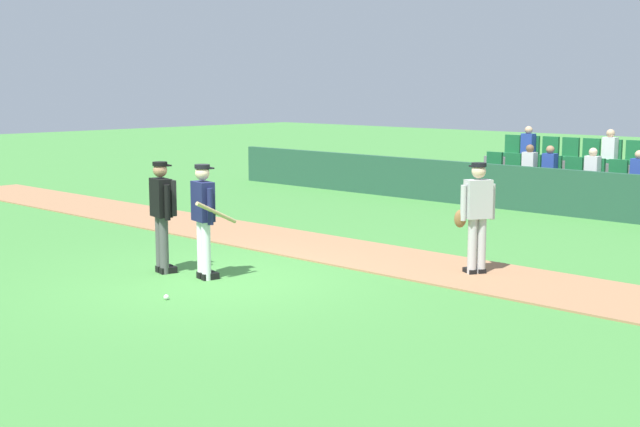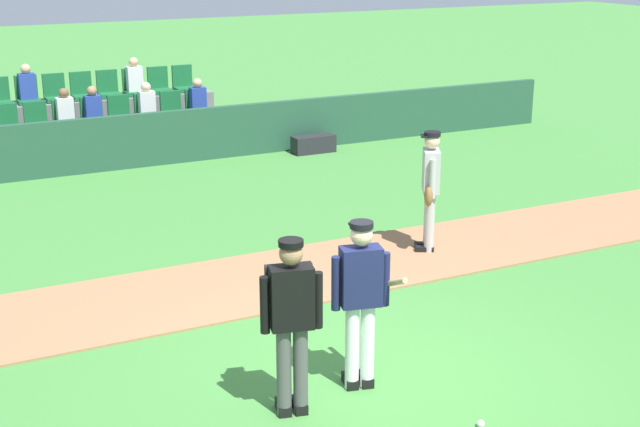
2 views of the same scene
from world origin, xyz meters
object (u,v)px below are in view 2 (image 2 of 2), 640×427
Objects in this scene: umpire_home_plate at (291,317)px; equipment_bag at (314,144)px; batter_navy_jersey at (361,298)px; runner_grey_jersey at (430,187)px; baseball at (481,424)px.

umpire_home_plate is 1.96× the size of equipment_bag.
batter_navy_jersey is at bearing 10.89° from umpire_home_plate.
runner_grey_jersey reaches higher than equipment_bag.
umpire_home_plate is 1.00× the size of runner_grey_jersey.
umpire_home_plate reaches higher than baseball.
umpire_home_plate reaches higher than equipment_bag.
batter_navy_jersey is 4.19m from runner_grey_jersey.
umpire_home_plate is at bearing -138.39° from runner_grey_jersey.
umpire_home_plate is at bearing 144.80° from baseball.
baseball is 0.08× the size of equipment_bag.
runner_grey_jersey is at bearing 47.49° from batter_navy_jersey.
runner_grey_jersey is 6.38m from equipment_bag.
runner_grey_jersey is (3.66, 3.25, -0.04)m from umpire_home_plate.
batter_navy_jersey reaches higher than baseball.
batter_navy_jersey is 10.18m from equipment_bag.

